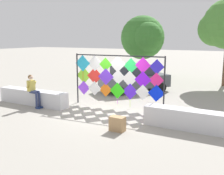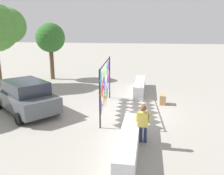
{
  "view_description": "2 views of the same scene",
  "coord_description": "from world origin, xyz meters",
  "px_view_note": "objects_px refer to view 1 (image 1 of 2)",
  "views": [
    {
      "loc": [
        5.71,
        -10.04,
        3.38
      ],
      "look_at": [
        0.02,
        0.45,
        1.1
      ],
      "focal_mm": 42.49,
      "sensor_mm": 36.0,
      "label": 1
    },
    {
      "loc": [
        -11.39,
        -1.0,
        4.12
      ],
      "look_at": [
        -0.58,
        0.74,
        1.38
      ],
      "focal_mm": 37.38,
      "sensor_mm": 36.0,
      "label": 2
    }
  ],
  "objects_px": {
    "cardboard_box_large": "(117,124)",
    "tree_palm_like": "(144,37)",
    "seated_vendor": "(33,88)",
    "parked_car": "(134,78)",
    "kite_display_rack": "(117,76)"
  },
  "relations": [
    {
      "from": "seated_vendor",
      "to": "cardboard_box_large",
      "type": "relative_size",
      "value": 2.91
    },
    {
      "from": "seated_vendor",
      "to": "tree_palm_like",
      "type": "distance_m",
      "value": 11.67
    },
    {
      "from": "kite_display_rack",
      "to": "cardboard_box_large",
      "type": "bearing_deg",
      "value": -62.33
    },
    {
      "from": "cardboard_box_large",
      "to": "parked_car",
      "type": "bearing_deg",
      "value": 109.29
    },
    {
      "from": "parked_car",
      "to": "tree_palm_like",
      "type": "distance_m",
      "value": 6.16
    },
    {
      "from": "kite_display_rack",
      "to": "parked_car",
      "type": "xyz_separation_m",
      "value": [
        -0.86,
        3.94,
        -0.71
      ]
    },
    {
      "from": "seated_vendor",
      "to": "parked_car",
      "type": "bearing_deg",
      "value": 66.02
    },
    {
      "from": "parked_car",
      "to": "tree_palm_like",
      "type": "bearing_deg",
      "value": 106.08
    },
    {
      "from": "seated_vendor",
      "to": "cardboard_box_large",
      "type": "xyz_separation_m",
      "value": [
        5.08,
        -0.97,
        -0.68
      ]
    },
    {
      "from": "seated_vendor",
      "to": "parked_car",
      "type": "distance_m",
      "value": 6.52
    },
    {
      "from": "kite_display_rack",
      "to": "seated_vendor",
      "type": "distance_m",
      "value": 4.09
    },
    {
      "from": "seated_vendor",
      "to": "parked_car",
      "type": "height_order",
      "value": "parked_car"
    },
    {
      "from": "seated_vendor",
      "to": "cardboard_box_large",
      "type": "bearing_deg",
      "value": -10.83
    },
    {
      "from": "kite_display_rack",
      "to": "seated_vendor",
      "type": "relative_size",
      "value": 2.9
    },
    {
      "from": "cardboard_box_large",
      "to": "tree_palm_like",
      "type": "relative_size",
      "value": 0.11
    }
  ]
}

